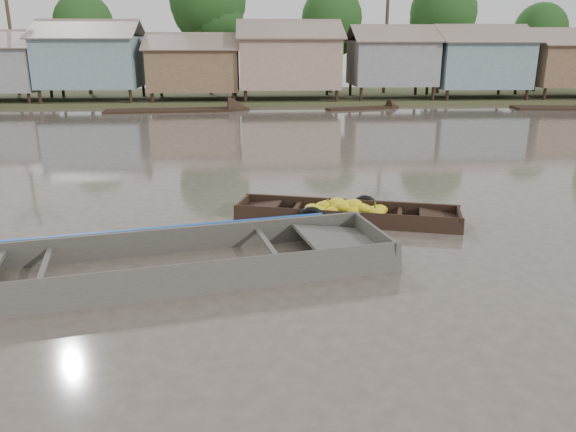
{
  "coord_description": "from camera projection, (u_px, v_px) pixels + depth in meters",
  "views": [
    {
      "loc": [
        -0.11,
        -9.5,
        4.05
      ],
      "look_at": [
        0.57,
        0.85,
        0.8
      ],
      "focal_mm": 35.0,
      "sensor_mm": 36.0,
      "label": 1
    }
  ],
  "objects": [
    {
      "name": "viewer_boat",
      "position": [
        164.0,
        269.0,
        10.17
      ],
      "size": [
        8.72,
        3.92,
        0.68
      ],
      "rotation": [
        0.0,
        0.0,
        0.21
      ],
      "color": "#413D37",
      "rests_on": "ground"
    },
    {
      "name": "ground",
      "position": [
        260.0,
        272.0,
        10.26
      ],
      "size": [
        120.0,
        120.0,
        0.0
      ],
      "primitive_type": "plane",
      "color": "#4C433A",
      "rests_on": "ground"
    },
    {
      "name": "banana_boat",
      "position": [
        344.0,
        214.0,
        13.23
      ],
      "size": [
        5.36,
        2.58,
        0.71
      ],
      "rotation": [
        0.0,
        0.0,
        -0.27
      ],
      "color": "black",
      "rests_on": "ground"
    },
    {
      "name": "distant_boats",
      "position": [
        362.0,
        114.0,
        32.78
      ],
      "size": [
        47.79,
        14.74,
        0.35
      ],
      "color": "black",
      "rests_on": "ground"
    },
    {
      "name": "riverbank",
      "position": [
        294.0,
        55.0,
        39.87
      ],
      "size": [
        120.0,
        12.47,
        10.22
      ],
      "color": "#384723",
      "rests_on": "ground"
    }
  ]
}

